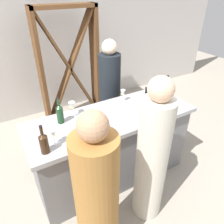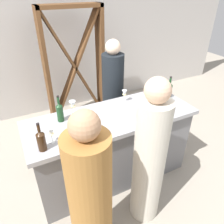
{
  "view_description": "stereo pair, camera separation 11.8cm",
  "coord_description": "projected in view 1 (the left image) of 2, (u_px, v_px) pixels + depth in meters",
  "views": [
    {
      "loc": [
        -1.05,
        -1.8,
        2.28
      ],
      "look_at": [
        0.0,
        0.0,
        1.01
      ],
      "focal_mm": 34.34,
      "sensor_mm": 36.0,
      "label": 1
    },
    {
      "loc": [
        -0.94,
        -1.85,
        2.28
      ],
      "look_at": [
        0.0,
        0.0,
        1.01
      ],
      "focal_mm": 34.34,
      "sensor_mm": 36.0,
      "label": 2
    }
  ],
  "objects": [
    {
      "name": "ground_plane",
      "position": [
        112.0,
        174.0,
        2.96
      ],
      "size": [
        12.0,
        12.0,
        0.0
      ],
      "primitive_type": "plane",
      "color": "#9E9384"
    },
    {
      "name": "back_wall",
      "position": [
        51.0,
        39.0,
        3.86
      ],
      "size": [
        8.0,
        0.1,
        2.8
      ],
      "primitive_type": "cube",
      "color": "#BCB7B2",
      "rests_on": "ground"
    },
    {
      "name": "bar_counter",
      "position": [
        112.0,
        147.0,
        2.71
      ],
      "size": [
        1.98,
        0.74,
        0.96
      ],
      "color": "slate",
      "rests_on": "ground"
    },
    {
      "name": "wine_rack",
      "position": [
        70.0,
        68.0,
        3.71
      ],
      "size": [
        1.04,
        0.28,
        2.0
      ],
      "color": "brown",
      "rests_on": "ground"
    },
    {
      "name": "wine_bottle_leftmost_amber_brown",
      "position": [
        44.0,
        143.0,
        1.88
      ],
      "size": [
        0.08,
        0.08,
        0.29
      ],
      "color": "#331E0F",
      "rests_on": "bar_counter"
    },
    {
      "name": "wine_bottle_second_left_olive_green",
      "position": [
        60.0,
        113.0,
        2.29
      ],
      "size": [
        0.07,
        0.07,
        0.31
      ],
      "color": "#193D1E",
      "rests_on": "bar_counter"
    },
    {
      "name": "wine_bottle_center_near_black",
      "position": [
        145.0,
        100.0,
        2.56
      ],
      "size": [
        0.08,
        0.08,
        0.27
      ],
      "color": "black",
      "rests_on": "bar_counter"
    },
    {
      "name": "wine_bottle_second_right_olive_green",
      "position": [
        166.0,
        88.0,
        2.84
      ],
      "size": [
        0.08,
        0.08,
        0.29
      ],
      "color": "#193D1E",
      "rests_on": "bar_counter"
    },
    {
      "name": "wine_glass_near_left",
      "position": [
        53.0,
        135.0,
        1.98
      ],
      "size": [
        0.06,
        0.06,
        0.16
      ],
      "color": "white",
      "rests_on": "bar_counter"
    },
    {
      "name": "wine_glass_near_center",
      "position": [
        89.0,
        122.0,
        2.16
      ],
      "size": [
        0.06,
        0.06,
        0.15
      ],
      "color": "white",
      "rests_on": "bar_counter"
    },
    {
      "name": "wine_glass_near_right",
      "position": [
        165.0,
        95.0,
        2.65
      ],
      "size": [
        0.06,
        0.06,
        0.16
      ],
      "color": "white",
      "rests_on": "bar_counter"
    },
    {
      "name": "wine_glass_far_left",
      "position": [
        75.0,
        115.0,
        2.25
      ],
      "size": [
        0.08,
        0.08,
        0.15
      ],
      "color": "white",
      "rests_on": "bar_counter"
    },
    {
      "name": "wine_glass_far_center",
      "position": [
        123.0,
        94.0,
        2.71
      ],
      "size": [
        0.06,
        0.06,
        0.16
      ],
      "color": "white",
      "rests_on": "bar_counter"
    },
    {
      "name": "wine_glass_far_right",
      "position": [
        72.0,
        106.0,
        2.42
      ],
      "size": [
        0.08,
        0.08,
        0.17
      ],
      "color": "white",
      "rests_on": "bar_counter"
    },
    {
      "name": "person_left_guest",
      "position": [
        152.0,
        159.0,
        2.11
      ],
      "size": [
        0.33,
        0.33,
        1.65
      ],
      "rotation": [
        0.0,
        0.0,
        1.54
      ],
      "color": "beige",
      "rests_on": "ground"
    },
    {
      "name": "person_center_guest",
      "position": [
        97.0,
        201.0,
        1.76
      ],
      "size": [
        0.36,
        0.36,
        1.6
      ],
      "rotation": [
        0.0,
        0.0,
        1.58
      ],
      "color": "#9E6B33",
      "rests_on": "ground"
    },
    {
      "name": "person_right_guest",
      "position": [
        110.0,
        97.0,
        3.3
      ],
      "size": [
        0.41,
        0.41,
        1.63
      ],
      "rotation": [
        0.0,
        0.0,
        -1.24
      ],
      "color": "black",
      "rests_on": "ground"
    }
  ]
}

